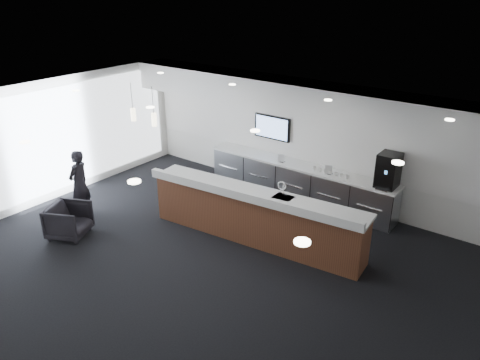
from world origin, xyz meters
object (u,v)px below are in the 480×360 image
Objects in this scene: coffee_machine at (388,170)px; lounge_guest at (79,183)px; armchair at (69,221)px; service_counter at (255,216)px.

coffee_machine is 0.48× the size of lounge_guest.
lounge_guest reaches higher than armchair.
lounge_guest is at bearing -147.10° from coffee_machine.
coffee_machine is at bearing 44.64° from service_counter.
armchair is 1.09m from lounge_guest.
coffee_machine is (1.93, 2.30, 0.75)m from service_counter.
service_counter is at bearing -129.94° from coffee_machine.
service_counter is at bearing 95.53° from lounge_guest.
coffee_machine is 7.01m from lounge_guest.
service_counter is 3.06× the size of lounge_guest.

